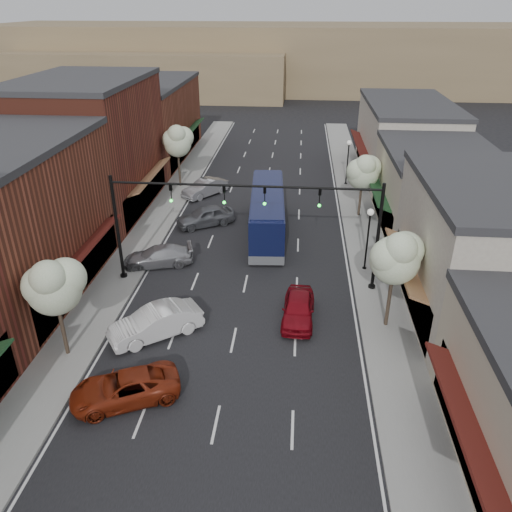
% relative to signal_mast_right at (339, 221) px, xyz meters
% --- Properties ---
extents(ground, '(160.00, 160.00, 0.00)m').
position_rel_signal_mast_right_xyz_m(ground, '(-5.62, -8.00, -4.62)').
color(ground, black).
rests_on(ground, ground).
extents(sidewalk_left, '(2.80, 73.00, 0.15)m').
position_rel_signal_mast_right_xyz_m(sidewalk_left, '(-14.02, 10.50, -4.55)').
color(sidewalk_left, gray).
rests_on(sidewalk_left, ground).
extents(sidewalk_right, '(2.80, 73.00, 0.15)m').
position_rel_signal_mast_right_xyz_m(sidewalk_right, '(2.78, 10.50, -4.55)').
color(sidewalk_right, gray).
rests_on(sidewalk_right, ground).
extents(curb_left, '(0.25, 73.00, 0.17)m').
position_rel_signal_mast_right_xyz_m(curb_left, '(-12.62, 10.50, -4.55)').
color(curb_left, gray).
rests_on(curb_left, ground).
extents(curb_right, '(0.25, 73.00, 0.17)m').
position_rel_signal_mast_right_xyz_m(curb_right, '(1.38, 10.50, -4.55)').
color(curb_right, gray).
rests_on(curb_right, ground).
extents(bldg_left_midnear, '(10.14, 14.10, 9.40)m').
position_rel_signal_mast_right_xyz_m(bldg_left_midnear, '(-19.85, -2.00, 0.03)').
color(bldg_left_midnear, brown).
rests_on(bldg_left_midnear, ground).
extents(bldg_left_midfar, '(10.14, 14.10, 10.90)m').
position_rel_signal_mast_right_xyz_m(bldg_left_midfar, '(-19.86, 12.00, 0.78)').
color(bldg_left_midfar, maroon).
rests_on(bldg_left_midfar, ground).
extents(bldg_left_far, '(10.14, 18.10, 8.40)m').
position_rel_signal_mast_right_xyz_m(bldg_left_far, '(-19.84, 28.00, -0.46)').
color(bldg_left_far, brown).
rests_on(bldg_left_far, ground).
extents(bldg_right_midnear, '(9.14, 12.10, 7.90)m').
position_rel_signal_mast_right_xyz_m(bldg_right_midnear, '(8.10, -2.00, -0.72)').
color(bldg_right_midnear, '#BEB5A3').
rests_on(bldg_right_midnear, ground).
extents(bldg_right_midfar, '(9.14, 12.10, 6.40)m').
position_rel_signal_mast_right_xyz_m(bldg_right_midfar, '(8.08, 10.00, -1.46)').
color(bldg_right_midfar, '#BCAF95').
rests_on(bldg_right_midfar, ground).
extents(bldg_right_far, '(9.14, 16.10, 7.40)m').
position_rel_signal_mast_right_xyz_m(bldg_right_far, '(8.09, 24.00, -0.96)').
color(bldg_right_far, '#BEB5A3').
rests_on(bldg_right_far, ground).
extents(hill_far, '(120.00, 30.00, 12.00)m').
position_rel_signal_mast_right_xyz_m(hill_far, '(-5.62, 82.00, 1.38)').
color(hill_far, '#7A6647').
rests_on(hill_far, ground).
extents(hill_near, '(50.00, 20.00, 8.00)m').
position_rel_signal_mast_right_xyz_m(hill_near, '(-30.62, 70.00, -0.62)').
color(hill_near, '#7A6647').
rests_on(hill_near, ground).
extents(signal_mast_right, '(8.22, 0.46, 7.00)m').
position_rel_signal_mast_right_xyz_m(signal_mast_right, '(0.00, 0.00, 0.00)').
color(signal_mast_right, black).
rests_on(signal_mast_right, ground).
extents(signal_mast_left, '(8.22, 0.46, 7.00)m').
position_rel_signal_mast_right_xyz_m(signal_mast_left, '(-11.24, 0.00, 0.00)').
color(signal_mast_left, black).
rests_on(signal_mast_left, ground).
extents(tree_right_near, '(2.85, 2.65, 5.95)m').
position_rel_signal_mast_right_xyz_m(tree_right_near, '(2.73, -4.05, -0.17)').
color(tree_right_near, '#47382B').
rests_on(tree_right_near, ground).
extents(tree_right_far, '(2.85, 2.65, 5.43)m').
position_rel_signal_mast_right_xyz_m(tree_right_far, '(2.73, 11.95, -0.63)').
color(tree_right_far, '#47382B').
rests_on(tree_right_far, ground).
extents(tree_left_near, '(2.85, 2.65, 5.69)m').
position_rel_signal_mast_right_xyz_m(tree_left_near, '(-13.87, -8.05, -0.40)').
color(tree_left_near, '#47382B').
rests_on(tree_left_near, ground).
extents(tree_left_far, '(2.85, 2.65, 6.13)m').
position_rel_signal_mast_right_xyz_m(tree_left_far, '(-13.87, 17.95, -0.02)').
color(tree_left_far, '#47382B').
rests_on(tree_left_far, ground).
extents(lamp_post_near, '(0.44, 0.44, 4.44)m').
position_rel_signal_mast_right_xyz_m(lamp_post_near, '(2.18, 2.50, -1.62)').
color(lamp_post_near, black).
rests_on(lamp_post_near, ground).
extents(lamp_post_far, '(0.44, 0.44, 4.44)m').
position_rel_signal_mast_right_xyz_m(lamp_post_far, '(2.18, 20.00, -1.62)').
color(lamp_post_far, black).
rests_on(lamp_post_far, ground).
extents(coach_bus, '(3.12, 11.37, 3.44)m').
position_rel_signal_mast_right_xyz_m(coach_bus, '(-4.77, 7.89, -2.82)').
color(coach_bus, '#0E1338').
rests_on(coach_bus, ground).
extents(red_hatchback, '(1.95, 4.44, 1.49)m').
position_rel_signal_mast_right_xyz_m(red_hatchback, '(-2.21, -3.75, -3.88)').
color(red_hatchback, maroon).
rests_on(red_hatchback, ground).
extents(parked_car_a, '(5.37, 4.05, 1.36)m').
position_rel_signal_mast_right_xyz_m(parked_car_a, '(-9.91, -10.86, -3.94)').
color(parked_car_a, maroon).
rests_on(parked_car_a, ground).
extents(parked_car_b, '(5.08, 4.37, 1.65)m').
position_rel_signal_mast_right_xyz_m(parked_car_b, '(-9.82, -5.94, -3.80)').
color(parked_car_b, white).
rests_on(parked_car_b, ground).
extents(parked_car_c, '(5.04, 3.14, 1.36)m').
position_rel_signal_mast_right_xyz_m(parked_car_c, '(-11.82, 2.02, -3.94)').
color(parked_car_c, '#9D9EA3').
rests_on(parked_car_c, ground).
extents(parked_car_d, '(4.97, 3.97, 1.59)m').
position_rel_signal_mast_right_xyz_m(parked_car_d, '(-9.82, 9.03, -3.83)').
color(parked_car_d, '#5B5E63').
rests_on(parked_car_d, ground).
extents(parked_car_e, '(4.09, 4.64, 1.52)m').
position_rel_signal_mast_right_xyz_m(parked_car_e, '(-11.07, 15.84, -3.86)').
color(parked_car_e, '#A1A1A7').
rests_on(parked_car_e, ground).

